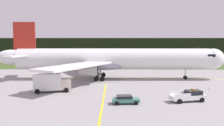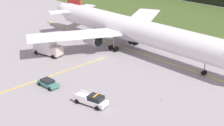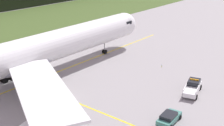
% 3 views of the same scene
% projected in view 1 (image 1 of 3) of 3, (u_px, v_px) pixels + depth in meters
% --- Properties ---
extents(ground, '(320.00, 320.00, 0.00)m').
position_uv_depth(ground, '(104.00, 85.00, 53.18)').
color(ground, gray).
extents(grass_verge, '(320.00, 36.88, 0.04)m').
position_uv_depth(grass_verge, '(109.00, 64.00, 100.94)').
color(grass_verge, '#3E5323').
rests_on(grass_verge, ground).
extents(distant_tree_line, '(288.00, 4.14, 11.05)m').
position_uv_depth(distant_tree_line, '(110.00, 49.00, 121.83)').
color(distant_tree_line, black).
rests_on(distant_tree_line, ground).
extents(taxiway_centerline_main, '(76.34, 0.79, 0.01)m').
position_uv_depth(taxiway_centerline_main, '(113.00, 79.00, 61.70)').
color(taxiway_centerline_main, yellow).
rests_on(taxiway_centerline_main, ground).
extents(taxiway_centerline_spur, '(0.50, 31.18, 0.01)m').
position_uv_depth(taxiway_centerline_spur, '(103.00, 102.00, 38.56)').
color(taxiway_centerline_spur, yellow).
rests_on(taxiway_centerline_spur, ground).
extents(airliner, '(57.28, 43.08, 14.29)m').
position_uv_depth(airliner, '(111.00, 59.00, 61.25)').
color(airliner, white).
rests_on(airliner, ground).
extents(ops_pickup_truck, '(6.04, 3.30, 1.94)m').
position_uv_depth(ops_pickup_truck, '(189.00, 96.00, 38.74)').
color(ops_pickup_truck, white).
rests_on(ops_pickup_truck, ground).
extents(catering_truck, '(7.25, 4.04, 3.64)m').
position_uv_depth(catering_truck, '(51.00, 82.00, 45.95)').
color(catering_truck, beige).
rests_on(catering_truck, ground).
extents(staff_car, '(4.26, 2.31, 1.30)m').
position_uv_depth(staff_car, '(125.00, 99.00, 37.38)').
color(staff_car, '#3F7F73').
rests_on(staff_car, ground).
extents(taxiway_edge_light_east, '(0.12, 0.12, 0.44)m').
position_uv_depth(taxiway_edge_light_east, '(208.00, 89.00, 48.03)').
color(taxiway_edge_light_east, yellow).
rests_on(taxiway_edge_light_east, ground).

